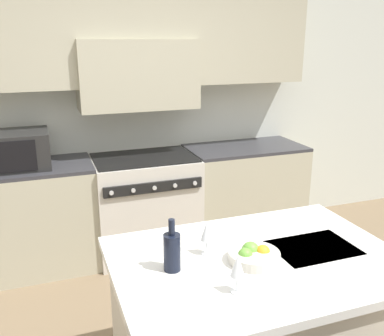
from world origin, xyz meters
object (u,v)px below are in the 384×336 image
(microwave, at_px, (16,150))
(range_stove, at_px, (145,205))
(fruit_bowl, at_px, (253,255))
(wine_glass_near, at_px, (238,267))
(wine_bottle, at_px, (172,251))
(wine_glass_far, at_px, (207,232))

(microwave, bearing_deg, range_stove, -1.01)
(range_stove, xyz_separation_m, fruit_bowl, (0.09, -1.95, 0.45))
(range_stove, distance_m, microwave, 1.23)
(wine_glass_near, bearing_deg, wine_bottle, 127.26)
(microwave, xyz_separation_m, fruit_bowl, (1.15, -1.97, -0.17))
(wine_glass_near, height_order, wine_glass_far, same)
(microwave, bearing_deg, wine_glass_far, -62.30)
(wine_bottle, xyz_separation_m, wine_glass_far, (0.21, 0.09, 0.02))
(wine_bottle, distance_m, wine_glass_near, 0.35)
(wine_bottle, bearing_deg, range_stove, 80.39)
(range_stove, bearing_deg, wine_bottle, -99.61)
(wine_glass_near, distance_m, wine_glass_far, 0.37)
(wine_glass_far, height_order, fruit_bowl, wine_glass_far)
(wine_bottle, xyz_separation_m, wine_glass_near, (0.21, -0.28, 0.02))
(wine_glass_near, bearing_deg, microwave, 113.49)
(microwave, relative_size, wine_glass_far, 2.87)
(range_stove, relative_size, microwave, 1.77)
(wine_glass_far, bearing_deg, fruit_bowl, -37.50)
(wine_bottle, height_order, fruit_bowl, wine_bottle)
(wine_glass_far, bearing_deg, range_stove, 86.65)
(wine_glass_far, bearing_deg, wine_glass_near, -90.62)
(microwave, height_order, wine_glass_far, microwave)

